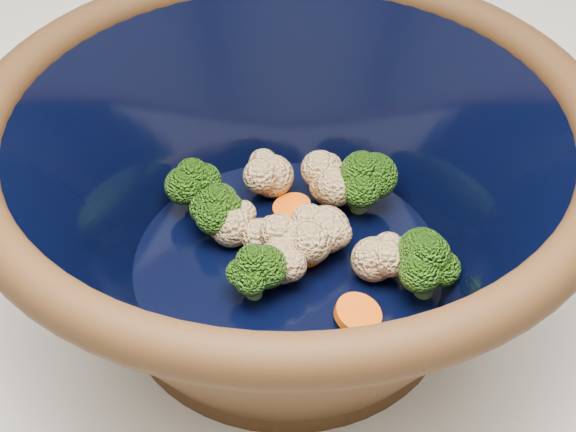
% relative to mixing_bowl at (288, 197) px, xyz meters
% --- Properties ---
extents(mixing_bowl, '(0.38, 0.38, 0.17)m').
position_rel_mixing_bowl_xyz_m(mixing_bowl, '(0.00, 0.00, 0.00)').
color(mixing_bowl, black).
rests_on(mixing_bowl, counter).
extents(vegetable_pile, '(0.20, 0.15, 0.05)m').
position_rel_mixing_bowl_xyz_m(vegetable_pile, '(0.01, 0.02, -0.03)').
color(vegetable_pile, '#608442').
rests_on(vegetable_pile, mixing_bowl).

